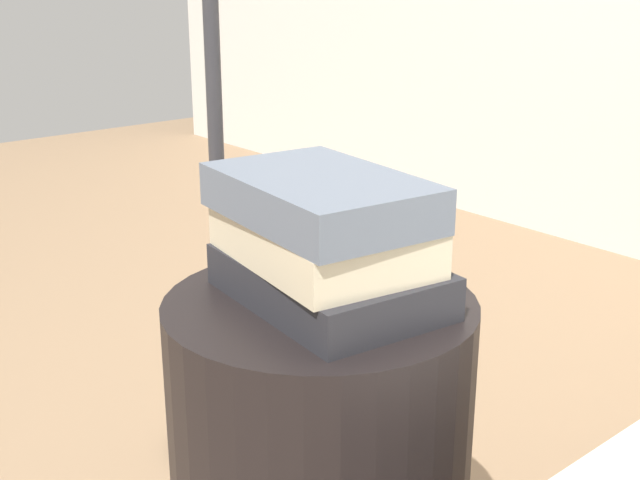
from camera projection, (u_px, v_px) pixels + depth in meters
book_charcoal at (329, 281)px, 1.09m from camera, size 0.32×0.24×0.06m
book_cream at (323, 239)px, 1.08m from camera, size 0.31×0.24×0.06m
book_slate at (317, 198)px, 1.05m from camera, size 0.31×0.23×0.06m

